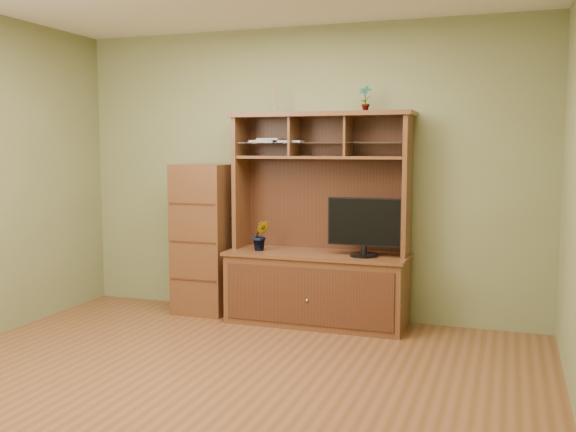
% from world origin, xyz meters
% --- Properties ---
extents(room, '(4.54, 4.04, 2.74)m').
position_xyz_m(room, '(0.00, 0.00, 1.35)').
color(room, brown).
rests_on(room, ground).
extents(media_hutch, '(1.66, 0.61, 1.90)m').
position_xyz_m(media_hutch, '(0.23, 1.73, 0.52)').
color(media_hutch, '#4B2415').
rests_on(media_hutch, room).
extents(monitor, '(0.64, 0.25, 0.51)m').
position_xyz_m(monitor, '(0.67, 1.65, 0.92)').
color(monitor, black).
rests_on(monitor, media_hutch).
extents(orchid_plant, '(0.18, 0.16, 0.28)m').
position_xyz_m(orchid_plant, '(-0.29, 1.65, 0.79)').
color(orchid_plant, '#24511C').
rests_on(orchid_plant, media_hutch).
extents(top_plant, '(0.14, 0.11, 0.23)m').
position_xyz_m(top_plant, '(0.63, 1.80, 2.01)').
color(top_plant, '#325C20').
rests_on(top_plant, media_hutch).
extents(reed_diffuser, '(0.05, 0.05, 0.27)m').
position_xyz_m(reed_diffuser, '(-0.21, 1.80, 2.01)').
color(reed_diffuser, silver).
rests_on(reed_diffuser, media_hutch).
extents(magazines, '(0.51, 0.19, 0.04)m').
position_xyz_m(magazines, '(-0.22, 1.80, 1.65)').
color(magazines, '#AAAAAF').
rests_on(magazines, media_hutch).
extents(side_cabinet, '(0.51, 0.47, 1.43)m').
position_xyz_m(side_cabinet, '(-0.92, 1.75, 0.71)').
color(side_cabinet, '#4B2415').
rests_on(side_cabinet, room).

